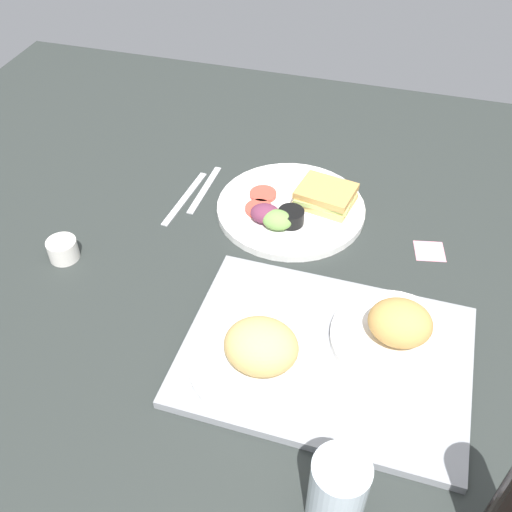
% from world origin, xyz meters
% --- Properties ---
extents(ground_plane, '(1.90, 1.50, 0.03)m').
position_xyz_m(ground_plane, '(0.00, 0.00, -0.01)').
color(ground_plane, '#282D2B').
extents(serving_tray, '(0.46, 0.34, 0.02)m').
position_xyz_m(serving_tray, '(-0.14, 0.19, 0.01)').
color(serving_tray, gray).
rests_on(serving_tray, ground_plane).
extents(bread_plate_near, '(0.20, 0.20, 0.08)m').
position_xyz_m(bread_plate_near, '(-0.24, 0.14, 0.04)').
color(bread_plate_near, white).
rests_on(bread_plate_near, serving_tray).
extents(bread_plate_far, '(0.22, 0.22, 0.09)m').
position_xyz_m(bread_plate_far, '(-0.05, 0.24, 0.05)').
color(bread_plate_far, white).
rests_on(bread_plate_far, serving_tray).
extents(plate_with_salad, '(0.30, 0.30, 0.05)m').
position_xyz_m(plate_with_salad, '(-0.01, -0.15, 0.02)').
color(plate_with_salad, white).
rests_on(plate_with_salad, ground_plane).
extents(drinking_glass, '(0.07, 0.07, 0.13)m').
position_xyz_m(drinking_glass, '(-0.20, 0.43, 0.06)').
color(drinking_glass, silver).
rests_on(drinking_glass, ground_plane).
extents(espresso_cup, '(0.06, 0.06, 0.04)m').
position_xyz_m(espresso_cup, '(0.38, 0.09, 0.02)').
color(espresso_cup, silver).
rests_on(espresso_cup, ground_plane).
extents(fork, '(0.02, 0.17, 0.01)m').
position_xyz_m(fork, '(0.20, -0.18, 0.00)').
color(fork, '#B7B7BC').
rests_on(fork, ground_plane).
extents(knife, '(0.03, 0.19, 0.01)m').
position_xyz_m(knife, '(0.23, -0.14, 0.00)').
color(knife, '#B7B7BC').
rests_on(knife, ground_plane).
extents(sticky_note, '(0.07, 0.07, 0.00)m').
position_xyz_m(sticky_note, '(-0.28, -0.12, 0.00)').
color(sticky_note, pink).
rests_on(sticky_note, ground_plane).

